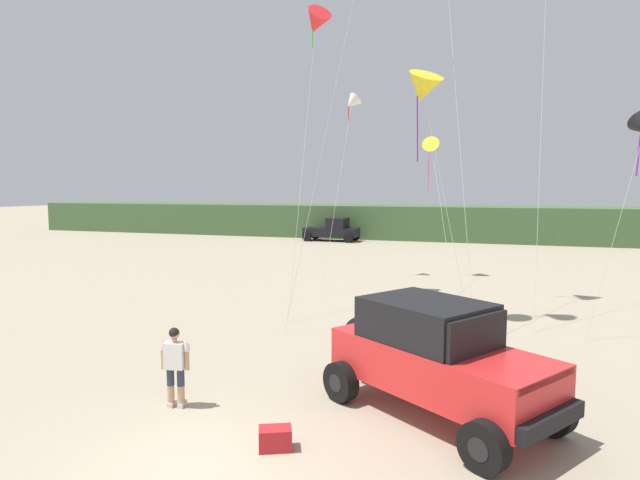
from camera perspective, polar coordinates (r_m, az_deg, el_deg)
name	(u,v)px	position (r m, az deg, el deg)	size (l,w,h in m)	color
ground_plane	(195,468)	(9.32, -13.48, -23.08)	(220.00, 220.00, 0.00)	tan
dune_ridge	(485,223)	(47.59, 17.64, 1.77)	(90.00, 6.71, 2.94)	#426038
jeep	(437,356)	(10.64, 12.66, -12.32)	(4.93, 4.39, 2.26)	red
person_watching	(175,363)	(11.25, -15.58, -12.82)	(0.62, 0.36, 1.67)	tan
cooler_box	(275,439)	(9.57, -4.93, -20.85)	(0.56, 0.36, 0.38)	#B21E23
distant_pickup	(333,230)	(44.49, 1.42, 1.10)	(4.67, 2.53, 1.98)	black
kite_orange_streamer	(352,103)	(26.55, 3.48, 14.77)	(1.15, 5.41, 9.19)	white
kite_white_parafoil	(316,23)	(23.00, -0.43, 22.70)	(1.71, 6.03, 11.90)	red
kite_yellow_diamond	(432,148)	(27.08, 12.15, 9.81)	(2.07, 5.98, 7.03)	yellow
kite_purple_stunt	(423,89)	(17.93, 11.19, 15.96)	(2.69, 2.39, 8.37)	yellow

